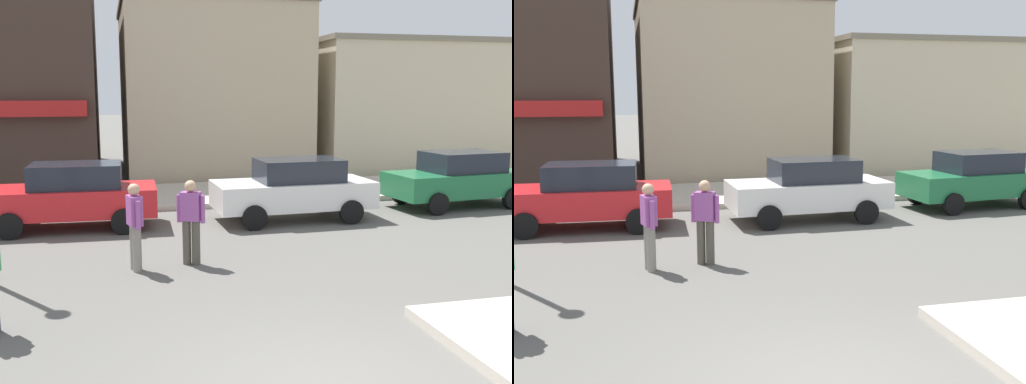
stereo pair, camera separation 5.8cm
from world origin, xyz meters
The scene contains 8 objects.
kerb_far centered at (0.00, 12.67, 0.07)m, with size 80.00×4.00×0.15m, color beige.
parked_car_nearest centered at (-3.09, 9.10, 0.81)m, with size 4.07×2.01×1.56m.
parked_car_second centered at (2.32, 8.77, 0.81)m, with size 4.05×1.97×1.56m.
parked_car_third centered at (7.37, 9.36, 0.81)m, with size 4.15×2.17×1.56m.
pedestrian_crossing_near centered at (-0.77, 5.43, 0.87)m, with size 0.53×0.35×1.61m.
pedestrian_kerb_side centered at (-1.81, 5.28, 0.87)m, with size 0.30×0.56×1.61m.
building_storefront_left_near centered at (1.83, 18.84, 3.28)m, with size 6.87×7.64×6.56m.
building_storefront_left_mid centered at (10.04, 18.96, 2.65)m, with size 8.50×7.82×5.30m.
Camera 1 is at (-2.24, -5.50, 3.24)m, focal length 42.00 mm.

